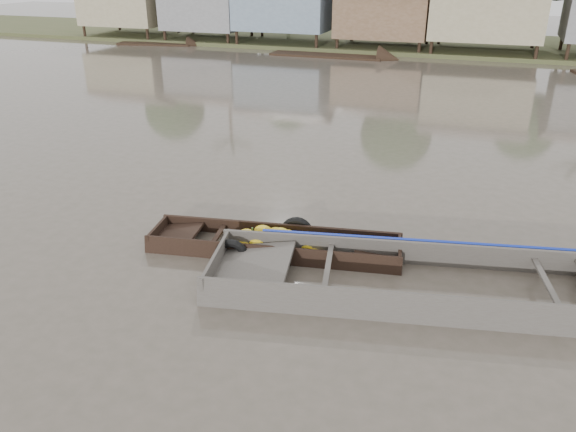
% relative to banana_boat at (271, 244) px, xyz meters
% --- Properties ---
extents(ground, '(120.00, 120.00, 0.00)m').
position_rel_banana_boat_xyz_m(ground, '(0.70, -0.80, -0.12)').
color(ground, '#504A3D').
rests_on(ground, ground).
extents(riverbank, '(120.00, 12.47, 10.22)m').
position_rel_banana_boat_xyz_m(riverbank, '(3.73, 31.06, 2.95)').
color(riverbank, '#384723').
rests_on(riverbank, ground).
extents(banana_boat, '(5.29, 2.04, 0.74)m').
position_rel_banana_boat_xyz_m(banana_boat, '(0.00, 0.00, 0.00)').
color(banana_boat, black).
rests_on(banana_boat, ground).
extents(viewer_boat, '(8.40, 3.66, 0.66)m').
position_rel_banana_boat_xyz_m(viewer_boat, '(3.35, -0.53, -0.05)').
color(viewer_boat, '#46403B').
rests_on(viewer_boat, ground).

